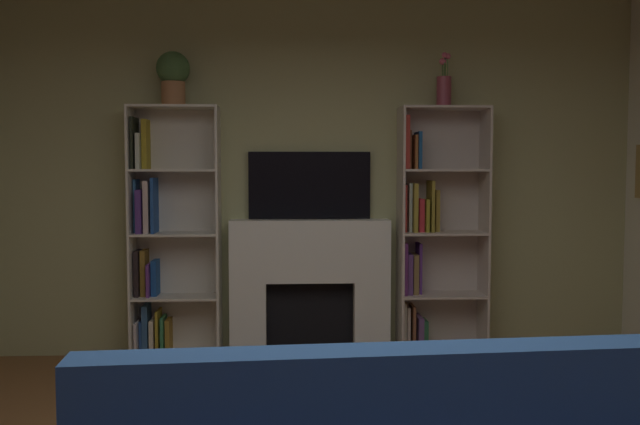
{
  "coord_description": "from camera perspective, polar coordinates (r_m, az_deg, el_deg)",
  "views": [
    {
      "loc": [
        -0.18,
        -2.54,
        1.47
      ],
      "look_at": [
        0.0,
        1.12,
        1.23
      ],
      "focal_mm": 38.1,
      "sensor_mm": 36.0,
      "label": 1
    }
  ],
  "objects": [
    {
      "name": "fireplace",
      "position": [
        5.31,
        -0.85,
        -6.1
      ],
      "size": [
        1.34,
        0.51,
        1.07
      ],
      "color": "white",
      "rests_on": "ground_plane"
    },
    {
      "name": "tv",
      "position": [
        5.31,
        -0.89,
        2.3
      ],
      "size": [
        0.95,
        0.06,
        0.52
      ],
      "primitive_type": "cube",
      "color": "black",
      "rests_on": "fireplace"
    },
    {
      "name": "potted_plant",
      "position": [
        5.3,
        -12.24,
        11.22
      ],
      "size": [
        0.25,
        0.25,
        0.4
      ],
      "color": "#A87045",
      "rests_on": "bookshelf_left"
    },
    {
      "name": "bookshelf_left",
      "position": [
        5.35,
        -12.83,
        -2.36
      ],
      "size": [
        0.67,
        0.28,
        1.94
      ],
      "color": "beige",
      "rests_on": "ground_plane"
    },
    {
      "name": "vase_with_flowers",
      "position": [
        5.36,
        10.37,
        10.28
      ],
      "size": [
        0.11,
        0.11,
        0.41
      ],
      "color": "#933B4B",
      "rests_on": "bookshelf_right"
    },
    {
      "name": "bookshelf_right",
      "position": [
        5.38,
        9.28,
        -2.03
      ],
      "size": [
        0.67,
        0.31,
        1.94
      ],
      "color": "beige",
      "rests_on": "ground_plane"
    },
    {
      "name": "wall_back_accent",
      "position": [
        5.37,
        -0.91,
        3.03
      ],
      "size": [
        5.23,
        0.06,
        2.81
      ],
      "primitive_type": "cube",
      "color": "tan",
      "rests_on": "ground_plane"
    }
  ]
}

